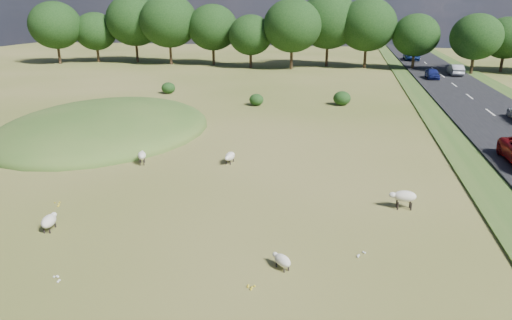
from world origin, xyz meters
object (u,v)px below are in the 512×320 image
at_px(car_5, 419,48).
at_px(sheep_2, 282,260).
at_px(sheep_5, 49,221).
at_px(car_3, 456,70).
at_px(car_2, 412,56).
at_px(sheep_1, 230,156).
at_px(sheep_4, 404,196).
at_px(sheep_0, 142,155).
at_px(car_4, 432,74).

bearing_deg(car_5, sheep_2, 79.62).
bearing_deg(sheep_5, car_3, -38.79).
bearing_deg(car_2, sheep_1, -106.27).
bearing_deg(sheep_4, sheep_1, -31.07).
distance_m(sheep_0, sheep_5, 9.25).
bearing_deg(sheep_1, sheep_0, -72.31).
relative_size(sheep_1, sheep_5, 1.01).
distance_m(sheep_1, sheep_4, 11.27).
bearing_deg(sheep_4, car_3, -108.40).
xyz_separation_m(car_2, car_4, (0.00, -23.32, -0.09)).
bearing_deg(sheep_0, sheep_2, -155.35).
bearing_deg(car_4, car_2, 90.00).
distance_m(sheep_1, sheep_2, 12.60).
height_order(sheep_1, sheep_4, sheep_4).
height_order(sheep_0, car_4, car_4).
bearing_deg(sheep_2, car_4, -60.87).
xyz_separation_m(sheep_0, car_5, (27.39, 82.32, 0.32)).
bearing_deg(car_5, car_2, 78.57).
bearing_deg(sheep_4, car_2, -101.42).
distance_m(sheep_1, sheep_5, 11.83).
relative_size(sheep_0, car_5, 0.27).
bearing_deg(car_4, car_3, 48.41).
bearing_deg(car_2, sheep_5, -108.07).
height_order(sheep_2, car_4, car_4).
relative_size(sheep_0, car_2, 0.21).
distance_m(sheep_0, sheep_4, 15.94).
distance_m(sheep_0, sheep_1, 5.53).
xyz_separation_m(sheep_2, sheep_5, (-10.58, 1.11, 0.08)).
relative_size(car_3, car_4, 1.15).
height_order(car_3, car_4, car_3).
bearing_deg(car_2, sheep_4, -96.87).
xyz_separation_m(sheep_5, car_4, (23.75, 49.45, 0.49)).
height_order(sheep_4, car_4, car_4).
bearing_deg(car_2, car_5, 78.57).
bearing_deg(sheep_2, car_2, -56.38).
height_order(sheep_2, car_3, car_3).
relative_size(sheep_1, sheep_4, 0.95).
xyz_separation_m(sheep_2, sheep_4, (5.06, 6.53, 0.30)).
relative_size(car_2, car_5, 1.26).
height_order(sheep_1, car_4, car_4).
bearing_deg(sheep_1, car_2, 168.86).
height_order(sheep_1, sheep_5, sheep_1).
height_order(sheep_0, sheep_1, sheep_0).
relative_size(sheep_1, sheep_2, 1.36).
height_order(car_2, car_3, car_2).
bearing_deg(car_2, car_3, -78.71).
distance_m(sheep_5, car_2, 76.55).
bearing_deg(sheep_1, sheep_5, -22.86).
distance_m(sheep_2, car_4, 52.25).
bearing_deg(car_3, car_2, -78.71).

